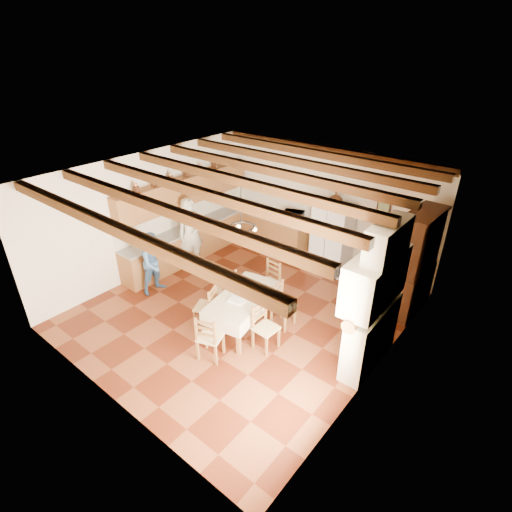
{
  "coord_description": "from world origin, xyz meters",
  "views": [
    {
      "loc": [
        4.73,
        -5.39,
        5.21
      ],
      "look_at": [
        0.1,
        0.3,
        1.25
      ],
      "focal_mm": 28.0,
      "sensor_mm": 36.0,
      "label": 1
    }
  ],
  "objects_px": {
    "chair_right_near": "(266,327)",
    "chair_left_near": "(205,306)",
    "chair_right_far": "(284,306)",
    "chair_end_near": "(210,336)",
    "person_woman_blue": "(155,263)",
    "microwave": "(294,217)",
    "chair_left_far": "(225,289)",
    "refrigerator": "(332,238)",
    "hutch": "(415,263)",
    "person_woman_red": "(354,291)",
    "dining_table": "(243,299)",
    "person_man": "(191,233)",
    "chair_end_far": "(268,282)"
  },
  "relations": [
    {
      "from": "chair_right_near",
      "to": "chair_left_near",
      "type": "bearing_deg",
      "value": 102.52
    },
    {
      "from": "chair_right_far",
      "to": "chair_end_near",
      "type": "height_order",
      "value": "same"
    },
    {
      "from": "person_woman_blue",
      "to": "chair_right_near",
      "type": "bearing_deg",
      "value": -85.62
    },
    {
      "from": "microwave",
      "to": "chair_left_near",
      "type": "bearing_deg",
      "value": -101.68
    },
    {
      "from": "chair_left_far",
      "to": "chair_right_far",
      "type": "relative_size",
      "value": 1.0
    },
    {
      "from": "chair_right_near",
      "to": "chair_right_far",
      "type": "height_order",
      "value": "same"
    },
    {
      "from": "refrigerator",
      "to": "chair_right_near",
      "type": "bearing_deg",
      "value": -82.46
    },
    {
      "from": "hutch",
      "to": "person_woman_red",
      "type": "xyz_separation_m",
      "value": [
        -0.76,
        -1.13,
        -0.43
      ]
    },
    {
      "from": "chair_right_far",
      "to": "microwave",
      "type": "height_order",
      "value": "microwave"
    },
    {
      "from": "person_woman_red",
      "to": "chair_left_far",
      "type": "bearing_deg",
      "value": -57.51
    },
    {
      "from": "hutch",
      "to": "dining_table",
      "type": "relative_size",
      "value": 1.25
    },
    {
      "from": "chair_left_near",
      "to": "chair_right_far",
      "type": "bearing_deg",
      "value": 105.33
    },
    {
      "from": "chair_end_near",
      "to": "person_man",
      "type": "xyz_separation_m",
      "value": [
        -2.81,
        2.16,
        0.45
      ]
    },
    {
      "from": "chair_left_near",
      "to": "person_man",
      "type": "distance_m",
      "value": 2.63
    },
    {
      "from": "chair_end_near",
      "to": "person_man",
      "type": "relative_size",
      "value": 0.52
    },
    {
      "from": "chair_right_far",
      "to": "chair_end_near",
      "type": "xyz_separation_m",
      "value": [
        -0.48,
        -1.62,
        0.0
      ]
    },
    {
      "from": "chair_left_far",
      "to": "person_woman_red",
      "type": "height_order",
      "value": "person_woman_red"
    },
    {
      "from": "chair_right_near",
      "to": "person_woman_red",
      "type": "relative_size",
      "value": 0.66
    },
    {
      "from": "chair_right_far",
      "to": "microwave",
      "type": "distance_m",
      "value": 3.37
    },
    {
      "from": "refrigerator",
      "to": "chair_left_far",
      "type": "height_order",
      "value": "refrigerator"
    },
    {
      "from": "dining_table",
      "to": "person_man",
      "type": "relative_size",
      "value": 0.99
    },
    {
      "from": "chair_left_near",
      "to": "chair_right_near",
      "type": "xyz_separation_m",
      "value": [
        1.38,
        0.23,
        0.0
      ]
    },
    {
      "from": "chair_left_far",
      "to": "chair_end_far",
      "type": "distance_m",
      "value": 1.0
    },
    {
      "from": "chair_end_near",
      "to": "person_woman_red",
      "type": "height_order",
      "value": "person_woman_red"
    },
    {
      "from": "chair_right_far",
      "to": "microwave",
      "type": "bearing_deg",
      "value": 29.95
    },
    {
      "from": "refrigerator",
      "to": "chair_left_far",
      "type": "relative_size",
      "value": 1.83
    },
    {
      "from": "refrigerator",
      "to": "chair_right_near",
      "type": "relative_size",
      "value": 1.83
    },
    {
      "from": "chair_left_far",
      "to": "chair_end_far",
      "type": "xyz_separation_m",
      "value": [
        0.56,
        0.83,
        0.0
      ]
    },
    {
      "from": "chair_right_near",
      "to": "person_woman_blue",
      "type": "height_order",
      "value": "person_woman_blue"
    },
    {
      "from": "chair_end_near",
      "to": "chair_left_near",
      "type": "bearing_deg",
      "value": -58.74
    },
    {
      "from": "chair_right_far",
      "to": "chair_right_near",
      "type": "bearing_deg",
      "value": -170.3
    },
    {
      "from": "chair_right_far",
      "to": "chair_end_far",
      "type": "bearing_deg",
      "value": 55.15
    },
    {
      "from": "person_man",
      "to": "person_woman_red",
      "type": "bearing_deg",
      "value": -67.56
    },
    {
      "from": "refrigerator",
      "to": "hutch",
      "type": "bearing_deg",
      "value": -14.31
    },
    {
      "from": "person_man",
      "to": "person_woman_red",
      "type": "relative_size",
      "value": 1.28
    },
    {
      "from": "chair_end_near",
      "to": "chair_end_far",
      "type": "height_order",
      "value": "same"
    },
    {
      "from": "hutch",
      "to": "chair_right_near",
      "type": "height_order",
      "value": "hutch"
    },
    {
      "from": "chair_end_near",
      "to": "person_woman_blue",
      "type": "xyz_separation_m",
      "value": [
        -2.58,
        0.82,
        0.27
      ]
    },
    {
      "from": "chair_left_far",
      "to": "chair_end_near",
      "type": "distance_m",
      "value": 1.57
    },
    {
      "from": "refrigerator",
      "to": "dining_table",
      "type": "distance_m",
      "value": 3.21
    },
    {
      "from": "refrigerator",
      "to": "chair_right_far",
      "type": "height_order",
      "value": "refrigerator"
    },
    {
      "from": "hutch",
      "to": "chair_end_far",
      "type": "bearing_deg",
      "value": -144.43
    },
    {
      "from": "dining_table",
      "to": "chair_end_far",
      "type": "height_order",
      "value": "chair_end_far"
    },
    {
      "from": "hutch",
      "to": "microwave",
      "type": "distance_m",
      "value": 3.57
    },
    {
      "from": "chair_end_near",
      "to": "person_woman_blue",
      "type": "bearing_deg",
      "value": -37.09
    },
    {
      "from": "hutch",
      "to": "chair_left_far",
      "type": "relative_size",
      "value": 2.4
    },
    {
      "from": "chair_left_far",
      "to": "person_woman_blue",
      "type": "relative_size",
      "value": 0.64
    },
    {
      "from": "chair_end_near",
      "to": "chair_left_far",
      "type": "bearing_deg",
      "value": -75.94
    },
    {
      "from": "dining_table",
      "to": "chair_right_far",
      "type": "relative_size",
      "value": 1.92
    },
    {
      "from": "person_woman_blue",
      "to": "chair_end_far",
      "type": "bearing_deg",
      "value": -55.67
    }
  ]
}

